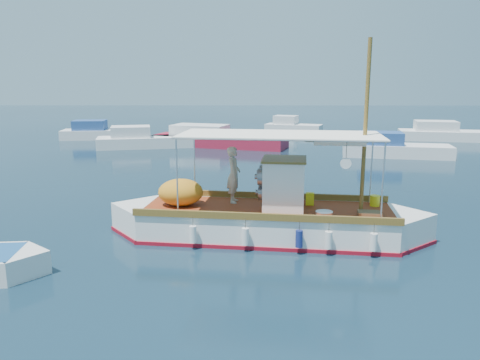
{
  "coord_description": "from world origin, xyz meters",
  "views": [
    {
      "loc": [
        -0.52,
        -14.95,
        4.91
      ],
      "look_at": [
        -0.63,
        0.0,
        1.72
      ],
      "focal_mm": 35.0,
      "sensor_mm": 36.0,
      "label": 1
    }
  ],
  "objects": [
    {
      "name": "bg_boat_n",
      "position": [
        -2.71,
        20.41,
        0.49
      ],
      "size": [
        10.61,
        5.77,
        1.8
      ],
      "rotation": [
        0.0,
        0.0,
        -0.31
      ],
      "color": "maroon",
      "rests_on": "ground"
    },
    {
      "name": "fishing_caique",
      "position": [
        0.17,
        -0.61,
        0.56
      ],
      "size": [
        10.3,
        3.78,
        6.33
      ],
      "rotation": [
        0.0,
        0.0,
        -0.12
      ],
      "color": "white",
      "rests_on": "ground"
    },
    {
      "name": "bg_boat_far_n",
      "position": [
        4.13,
        30.03,
        0.49
      ],
      "size": [
        5.65,
        3.72,
        1.8
      ],
      "rotation": [
        0.0,
        0.0,
        -0.36
      ],
      "color": "silver",
      "rests_on": "ground"
    },
    {
      "name": "ground",
      "position": [
        0.0,
        0.0,
        0.0
      ],
      "size": [
        160.0,
        160.0,
        0.0
      ],
      "primitive_type": "plane",
      "color": "black",
      "rests_on": "ground"
    },
    {
      "name": "bg_boat_e",
      "position": [
        16.54,
        24.2,
        0.49
      ],
      "size": [
        8.55,
        4.16,
        1.8
      ],
      "rotation": [
        0.0,
        0.0,
        -0.2
      ],
      "color": "silver",
      "rests_on": "ground"
    },
    {
      "name": "bg_boat_nw",
      "position": [
        -8.07,
        19.74,
        0.49
      ],
      "size": [
        7.35,
        3.87,
        1.8
      ],
      "rotation": [
        0.0,
        0.0,
        0.22
      ],
      "color": "silver",
      "rests_on": "ground"
    },
    {
      "name": "bg_boat_ne",
      "position": [
        9.31,
        15.55,
        0.49
      ],
      "size": [
        7.14,
        3.42,
        1.8
      ],
      "rotation": [
        0.0,
        0.0,
        -0.19
      ],
      "color": "silver",
      "rests_on": "ground"
    },
    {
      "name": "bg_boat_far_w",
      "position": [
        -12.84,
        24.86,
        0.49
      ],
      "size": [
        6.8,
        3.0,
        1.8
      ],
      "rotation": [
        0.0,
        0.0,
        0.11
      ],
      "color": "silver",
      "rests_on": "ground"
    }
  ]
}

